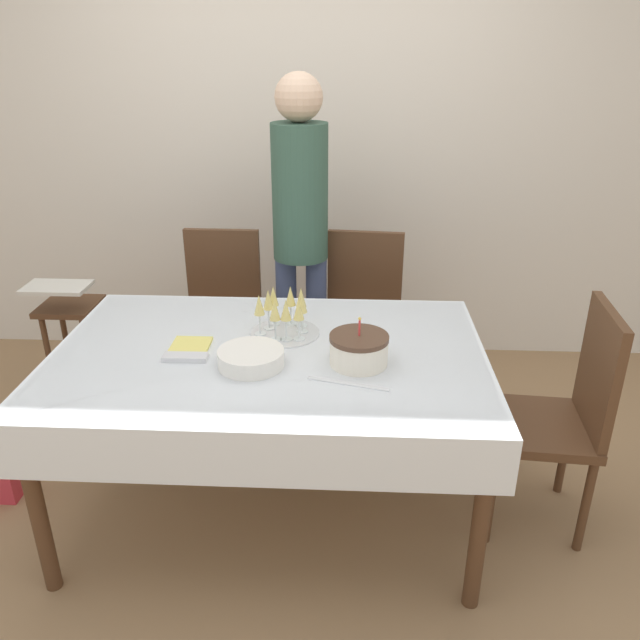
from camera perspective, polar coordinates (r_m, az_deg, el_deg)
ground_plane at (r=2.87m, az=-4.19°, el=-16.53°), size 12.00×12.00×0.00m
wall_back at (r=3.83m, az=-1.88°, el=16.26°), size 8.00×0.05×2.70m
dining_table at (r=2.50m, az=-4.64°, el=-4.94°), size 1.70×1.12×0.76m
dining_chair_far_left at (r=3.39m, az=-8.99°, el=0.60°), size 0.43×0.43×0.97m
dining_chair_far_right at (r=3.32m, az=3.88°, el=0.34°), size 0.46×0.46×0.97m
dining_chair_right_end at (r=2.68m, az=21.29°, el=-7.64°), size 0.45×0.45×0.97m
birthday_cake at (r=2.33m, az=3.57°, el=-2.71°), size 0.22×0.22×0.19m
champagne_tray at (r=2.56m, az=-3.30°, el=0.81°), size 0.29×0.29×0.18m
plate_stack_main at (r=2.34m, az=-6.33°, el=-3.46°), size 0.25×0.25×0.06m
cake_knife at (r=2.22m, az=2.58°, el=-5.84°), size 0.29×0.09×0.00m
fork_pile at (r=2.43m, az=-12.21°, el=-3.35°), size 0.17×0.06×0.02m
napkin_pile at (r=2.53m, az=-11.75°, el=-2.30°), size 0.15×0.15×0.01m
person_standing at (r=3.19m, az=-1.82°, el=9.46°), size 0.28×0.28×1.75m
high_chair at (r=3.67m, az=-21.91°, el=0.07°), size 0.33×0.35×0.71m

